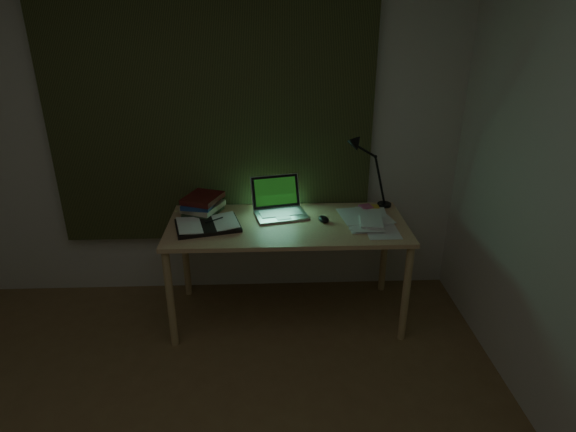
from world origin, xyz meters
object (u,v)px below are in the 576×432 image
desk (287,271)px  loose_papers (363,222)px  desk_lamp (387,171)px  book_stack (202,204)px  open_textbook (208,225)px  laptop (281,199)px

desk → loose_papers: size_ratio=4.46×
desk → desk_lamp: (0.71, 0.27, 0.62)m
book_stack → loose_papers: size_ratio=0.73×
desk_lamp → open_textbook: bearing=-171.2°
open_textbook → book_stack: size_ratio=1.55×
open_textbook → loose_papers: size_ratio=1.14×
desk → desk_lamp: 0.98m
laptop → book_stack: size_ratio=1.49×
desk → loose_papers: 0.62m
loose_papers → desk_lamp: size_ratio=0.66×
open_textbook → book_stack: 0.25m
laptop → book_stack: 0.55m
book_stack → desk: bearing=-18.6°
open_textbook → book_stack: bearing=90.1°
loose_papers → desk_lamp: bearing=55.1°
desk_lamp → desk: bearing=-164.4°
open_textbook → laptop: bearing=4.2°
desk → laptop: bearing=107.6°
desk → book_stack: book_stack is taller
desk → open_textbook: bearing=-175.4°
laptop → open_textbook: bearing=-174.6°
open_textbook → desk_lamp: desk_lamp is taller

